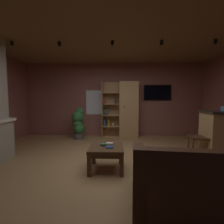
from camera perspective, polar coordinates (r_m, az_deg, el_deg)
floor at (r=3.38m, az=-0.18°, el=-18.80°), size 6.46×5.39×0.02m
wall_back at (r=5.83m, az=0.56°, el=4.37°), size 6.58×0.06×2.63m
ceiling at (r=3.37m, az=-0.19°, el=27.47°), size 6.46×5.39×0.02m
window_pane_back at (r=5.83m, az=-5.50°, el=3.46°), size 0.79×0.01×0.88m
bookshelf_cabinet at (r=5.57m, az=5.07°, el=0.74°), size 1.26×0.41×1.95m
leather_couch at (r=2.30m, az=28.75°, el=-22.23°), size 1.59×1.10×0.84m
coffee_table at (r=3.07m, az=-2.06°, el=-13.97°), size 0.64×0.63×0.44m
table_book_0 at (r=2.96m, az=-0.90°, el=-12.61°), size 0.14×0.12×0.02m
table_book_1 at (r=3.08m, az=-3.23°, el=-11.53°), size 0.12×0.11×0.02m
table_book_2 at (r=3.06m, az=-0.85°, el=-11.27°), size 0.13×0.09×0.02m
dining_chair at (r=4.20m, az=30.14°, el=-7.05°), size 0.48×0.48×0.92m
potted_floor_plant at (r=5.43m, az=-12.05°, el=-3.92°), size 0.43×0.39×1.06m
wall_mounted_tv at (r=5.96m, az=16.08°, el=6.74°), size 0.98×0.06×0.55m
track_light_spot_0 at (r=4.38m, az=-32.43°, el=20.18°), size 0.07×0.07×0.09m
track_light_spot_1 at (r=3.99m, az=-18.52°, el=22.28°), size 0.07×0.07×0.09m
track_light_spot_2 at (r=3.76m, az=0.16°, el=23.70°), size 0.07×0.07×0.09m
track_light_spot_3 at (r=3.91m, az=17.51°, el=22.73°), size 0.07×0.07×0.09m
track_light_spot_4 at (r=4.29m, az=33.29°, el=20.50°), size 0.07×0.07×0.09m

